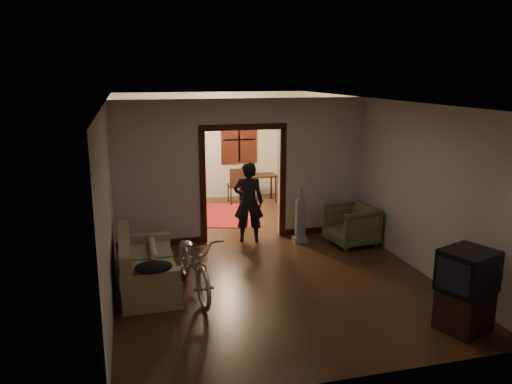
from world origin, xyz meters
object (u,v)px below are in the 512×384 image
object	(u,v)px
armchair	(351,225)
person	(249,202)
bicycle	(194,262)
locker	(164,167)
desk	(258,188)
sofa	(148,261)

from	to	relation	value
armchair	person	size ratio (longest dim) A/B	0.53
bicycle	locker	bearing A→B (deg)	83.35
bicycle	person	bearing A→B (deg)	50.44
person	locker	xyz separation A→B (m)	(-1.36, 3.38, 0.16)
person	desk	size ratio (longest dim) A/B	1.71
desk	armchair	bearing A→B (deg)	-69.17
armchair	desk	distance (m)	3.83
sofa	bicycle	bearing A→B (deg)	-30.30
bicycle	desk	world-z (taller)	bicycle
sofa	locker	world-z (taller)	locker
locker	bicycle	bearing A→B (deg)	-76.32
sofa	desk	distance (m)	5.65
sofa	bicycle	size ratio (longest dim) A/B	1.00
person	desk	xyz separation A→B (m)	(0.99, 3.03, -0.46)
locker	desk	xyz separation A→B (m)	(2.35, -0.34, -0.62)
locker	desk	size ratio (longest dim) A/B	2.05
desk	bicycle	bearing A→B (deg)	-107.34
desk	person	bearing A→B (deg)	-100.76
bicycle	desk	bearing A→B (deg)	58.80
person	desk	world-z (taller)	person
bicycle	sofa	bearing A→B (deg)	144.18
bicycle	armchair	bearing A→B (deg)	16.96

